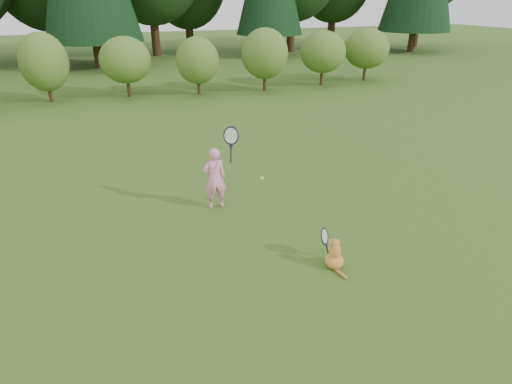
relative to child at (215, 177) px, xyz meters
name	(u,v)px	position (x,y,z in m)	size (l,w,h in m)	color
ground	(260,249)	(0.31, -1.80, -0.67)	(100.00, 100.00, 0.00)	#345618
shrub_row	(156,63)	(0.31, 11.20, 0.73)	(28.00, 3.00, 2.80)	#4B7023
child	(215,177)	(0.00, 0.00, 0.00)	(0.74, 0.50, 1.90)	#FF98C6
cat	(335,252)	(1.26, -2.67, -0.41)	(0.46, 0.76, 0.69)	orange
tennis_ball	(262,178)	(0.88, -0.30, -0.03)	(0.08, 0.08, 0.08)	yellow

